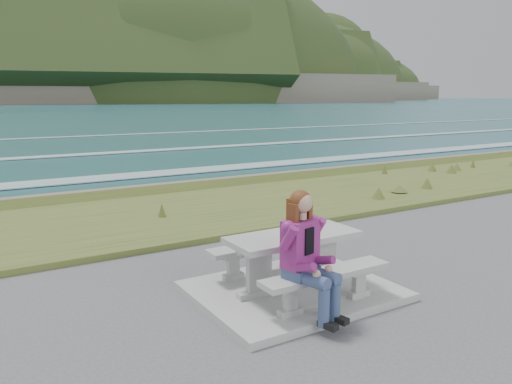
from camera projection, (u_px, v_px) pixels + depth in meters
concrete_slab at (293, 291)px, 6.78m from camera, size 2.60×2.10×0.10m
picnic_table at (293, 246)px, 6.66m from camera, size 1.80×0.75×0.75m
bench_landward at (326, 279)px, 6.12m from camera, size 1.80×0.35×0.45m
bench_seaward at (265, 249)px, 7.29m from camera, size 1.80×0.35×0.45m
grass_verge at (161, 218)px, 10.99m from camera, size 160.00×4.50×0.22m
shore_drop at (122, 196)px, 13.42m from camera, size 160.00×0.80×2.20m
ocean at (35, 175)px, 28.17m from camera, size 1600.00×1600.00×0.09m
headland_range at (206, 87)px, 436.38m from camera, size 729.83×363.95×174.59m
seated_woman at (311, 272)px, 5.79m from camera, size 0.59×0.84×1.49m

